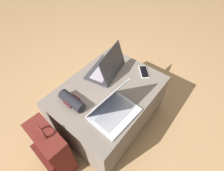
{
  "coord_description": "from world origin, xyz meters",
  "views": [
    {
      "loc": [
        -0.69,
        -0.59,
        1.55
      ],
      "look_at": [
        0.0,
        -0.04,
        0.54
      ],
      "focal_mm": 28.0,
      "sensor_mm": 36.0,
      "label": 1
    }
  ],
  "objects_px": {
    "wrist_brace": "(72,101)",
    "laptop_near": "(112,108)",
    "laptop_far": "(107,68)",
    "cell_phone": "(144,72)",
    "backpack": "(52,150)"
  },
  "relations": [
    {
      "from": "laptop_far",
      "to": "backpack",
      "type": "bearing_deg",
      "value": -6.98
    },
    {
      "from": "wrist_brace",
      "to": "cell_phone",
      "type": "bearing_deg",
      "value": -21.0
    },
    {
      "from": "laptop_near",
      "to": "backpack",
      "type": "relative_size",
      "value": 0.61
    },
    {
      "from": "laptop_near",
      "to": "laptop_far",
      "type": "relative_size",
      "value": 0.9
    },
    {
      "from": "backpack",
      "to": "laptop_near",
      "type": "bearing_deg",
      "value": 66.68
    },
    {
      "from": "laptop_far",
      "to": "cell_phone",
      "type": "height_order",
      "value": "laptop_far"
    },
    {
      "from": "cell_phone",
      "to": "wrist_brace",
      "type": "distance_m",
      "value": 0.68
    },
    {
      "from": "laptop_near",
      "to": "wrist_brace",
      "type": "distance_m",
      "value": 0.31
    },
    {
      "from": "laptop_near",
      "to": "cell_phone",
      "type": "relative_size",
      "value": 2.18
    },
    {
      "from": "laptop_near",
      "to": "wrist_brace",
      "type": "bearing_deg",
      "value": 117.84
    },
    {
      "from": "cell_phone",
      "to": "backpack",
      "type": "height_order",
      "value": "backpack"
    },
    {
      "from": "cell_phone",
      "to": "backpack",
      "type": "bearing_deg",
      "value": -144.86
    },
    {
      "from": "wrist_brace",
      "to": "laptop_near",
      "type": "bearing_deg",
      "value": -65.62
    },
    {
      "from": "cell_phone",
      "to": "wrist_brace",
      "type": "xyz_separation_m",
      "value": [
        -0.63,
        0.24,
        0.03
      ]
    },
    {
      "from": "laptop_near",
      "to": "cell_phone",
      "type": "height_order",
      "value": "laptop_near"
    }
  ]
}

